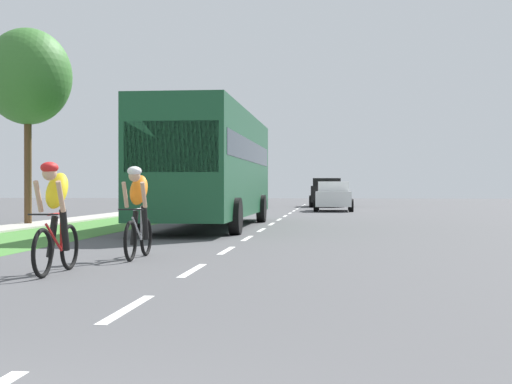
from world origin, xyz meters
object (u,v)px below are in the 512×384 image
cyclist_trailing (138,211)px  bus_dark_green (211,163)px  sedan_white (334,196)px  street_tree_near (28,77)px  suv_black (327,192)px  cyclist_lead (56,217)px

cyclist_trailing → bus_dark_green: size_ratio=0.15×
sedan_white → street_tree_near: (-9.90, -15.42, 4.04)m
street_tree_near → cyclist_trailing: bearing=-59.0°
cyclist_trailing → sedan_white: cyclist_trailing is taller
bus_dark_green → street_tree_near: street_tree_near is taller
sedan_white → cyclist_trailing: bearing=-97.2°
bus_dark_green → suv_black: bearing=82.3°
cyclist_trailing → cyclist_lead: bearing=-103.6°
cyclist_trailing → sedan_white: size_ratio=0.40×
cyclist_trailing → sedan_white: 26.59m
suv_black → sedan_white: bearing=-87.3°
sedan_white → street_tree_near: bearing=-122.7°
cyclist_trailing → street_tree_near: street_tree_near is taller
suv_black → street_tree_near: (-9.48, -24.16, 3.86)m
cyclist_trailing → bus_dark_green: bus_dark_green is taller
cyclist_lead → street_tree_near: (-6.01, 13.31, 4.00)m
bus_dark_green → sedan_white: size_ratio=2.70×
cyclist_lead → suv_black: bearing=84.7°
bus_dark_green → suv_black: (3.33, 24.76, -1.03)m
cyclist_lead → sedan_white: size_ratio=0.40×
cyclist_trailing → suv_black: 35.24m
bus_dark_green → sedan_white: bearing=76.8°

